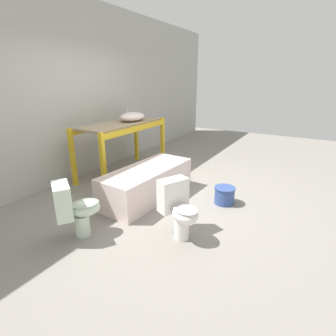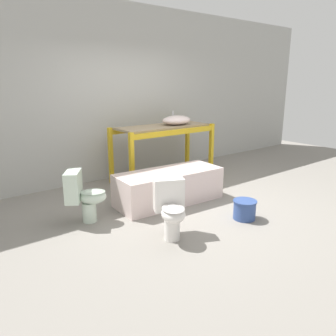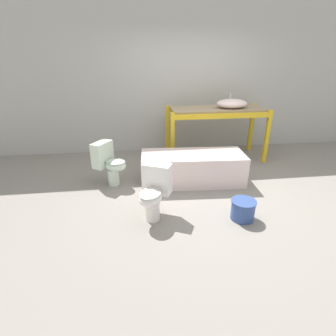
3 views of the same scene
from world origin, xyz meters
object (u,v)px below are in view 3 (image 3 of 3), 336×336
at_px(toilet_far, 109,162).
at_px(bathtub_main, 193,166).
at_px(toilet_near, 154,191).
at_px(bucket_white, 243,209).
at_px(sink_basin, 232,103).

bearing_deg(toilet_far, bathtub_main, -61.27).
distance_m(bathtub_main, toilet_far, 1.35).
relative_size(toilet_near, bucket_white, 2.19).
xyz_separation_m(toilet_far, bucket_white, (1.75, -1.24, -0.25)).
bearing_deg(bucket_white, sink_basin, 75.90).
distance_m(toilet_near, toilet_far, 1.22).
bearing_deg(sink_basin, bucket_white, -104.10).
bearing_deg(toilet_far, sink_basin, -35.89).
relative_size(sink_basin, bucket_white, 1.86).
bearing_deg(sink_basin, toilet_near, -130.69).
bearing_deg(bucket_white, bathtub_main, 109.92).
relative_size(sink_basin, bathtub_main, 0.35).
height_order(sink_basin, toilet_near, sink_basin).
xyz_separation_m(sink_basin, toilet_near, (-1.65, -1.92, -0.72)).
distance_m(sink_basin, bucket_white, 2.39).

